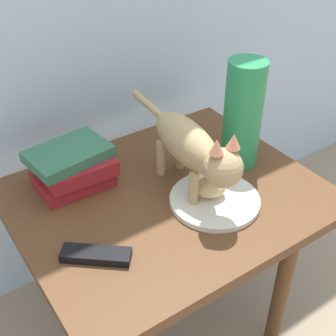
{
  "coord_description": "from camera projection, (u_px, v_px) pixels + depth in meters",
  "views": [
    {
      "loc": [
        -0.5,
        -0.74,
        1.25
      ],
      "look_at": [
        0.0,
        0.0,
        0.61
      ],
      "focal_mm": 48.13,
      "sensor_mm": 36.0,
      "label": 1
    }
  ],
  "objects": [
    {
      "name": "tv_remote",
      "position": [
        96.0,
        255.0,
        0.96
      ],
      "size": [
        0.14,
        0.13,
        0.02
      ],
      "primitive_type": "cube",
      "rotation": [
        0.0,
        0.0,
        -0.7
      ],
      "color": "black",
      "rests_on": "side_table"
    },
    {
      "name": "book_stack",
      "position": [
        73.0,
        167.0,
        1.15
      ],
      "size": [
        0.21,
        0.17,
        0.11
      ],
      "color": "maroon",
      "rests_on": "side_table"
    },
    {
      "name": "side_table",
      "position": [
        168.0,
        215.0,
        1.19
      ],
      "size": [
        0.76,
        0.62,
        0.53
      ],
      "color": "brown",
      "rests_on": "ground"
    },
    {
      "name": "cat",
      "position": [
        193.0,
        147.0,
        1.08
      ],
      "size": [
        0.11,
        0.48,
        0.23
      ],
      "color": "tan",
      "rests_on": "side_table"
    },
    {
      "name": "plate",
      "position": [
        215.0,
        200.0,
        1.11
      ],
      "size": [
        0.22,
        0.22,
        0.01
      ],
      "primitive_type": "cylinder",
      "color": "silver",
      "rests_on": "side_table"
    },
    {
      "name": "ground_plane",
      "position": [
        168.0,
        322.0,
        1.46
      ],
      "size": [
        6.0,
        6.0,
        0.0
      ],
      "primitive_type": "plane",
      "color": "gray"
    },
    {
      "name": "green_vase",
      "position": [
        243.0,
        114.0,
        1.18
      ],
      "size": [
        0.1,
        0.1,
        0.3
      ],
      "primitive_type": "cylinder",
      "color": "#288C51",
      "rests_on": "side_table"
    },
    {
      "name": "bread_roll",
      "position": [
        210.0,
        188.0,
        1.1
      ],
      "size": [
        0.1,
        0.09,
        0.05
      ],
      "primitive_type": "ellipsoid",
      "rotation": [
        0.0,
        0.0,
        2.63
      ],
      "color": "#E0BC7A",
      "rests_on": "plate"
    }
  ]
}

